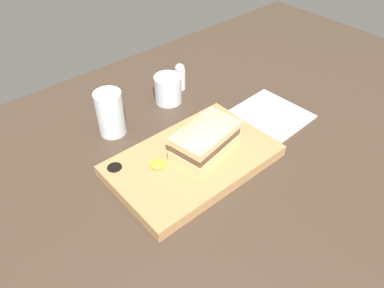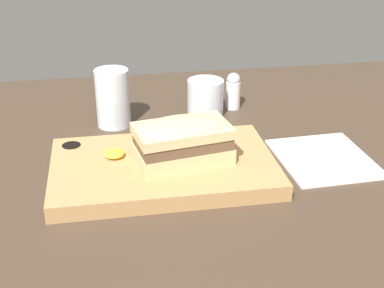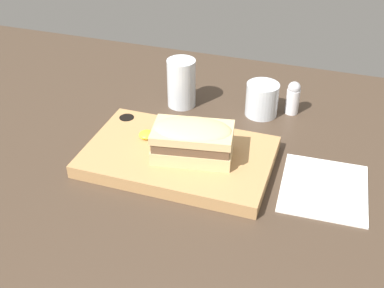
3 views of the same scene
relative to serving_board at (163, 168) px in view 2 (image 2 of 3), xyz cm
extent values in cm
cube|color=#423326|center=(-2.05, -0.09, -2.36)|extent=(196.92, 106.52, 2.00)
cube|color=tan|center=(0.09, -0.05, 0.00)|extent=(37.16, 23.41, 2.72)
cylinder|color=black|center=(-15.21, 8.38, 0.74)|extent=(3.28, 3.28, 1.36)
cube|color=#DBBC84|center=(3.31, -0.67, 2.71)|extent=(16.68, 11.44, 2.72)
cube|color=brown|center=(3.31, -0.67, 5.05)|extent=(16.02, 10.99, 1.96)
cube|color=#DBBC84|center=(3.31, -0.67, 6.85)|extent=(16.68, 11.44, 1.63)
ellipsoid|color=#DBBC84|center=(3.31, -0.67, 7.53)|extent=(16.35, 11.22, 2.45)
ellipsoid|color=yellow|center=(-7.85, 2.54, 2.02)|extent=(3.32, 3.32, 1.33)
cylinder|color=silver|center=(-7.22, 22.33, 4.45)|extent=(6.77, 6.77, 11.63)
cylinder|color=silver|center=(-7.22, 22.33, 1.45)|extent=(5.96, 5.96, 5.23)
cylinder|color=silver|center=(11.95, 24.02, 2.53)|extent=(7.54, 7.54, 7.78)
cylinder|color=#470A14|center=(11.95, 24.02, 1.46)|extent=(6.79, 6.79, 5.25)
cube|color=white|center=(28.96, 0.67, -1.16)|extent=(16.61, 18.62, 0.40)
cylinder|color=white|center=(18.64, 26.98, 1.63)|extent=(3.12, 3.12, 6.00)
sphere|color=#B7B7BC|center=(18.64, 26.98, 5.18)|extent=(2.96, 2.96, 2.96)
camera|label=1|loc=(-40.58, -46.71, 58.55)|focal=35.00mm
camera|label=2|loc=(-8.49, -78.49, 43.07)|focal=50.00mm
camera|label=3|loc=(27.70, -73.59, 56.82)|focal=45.00mm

